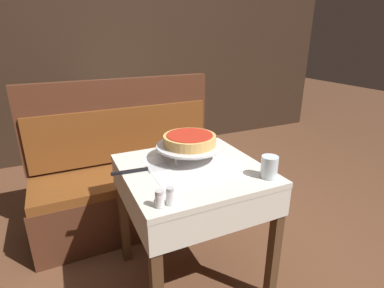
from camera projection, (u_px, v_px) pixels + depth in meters
The scene contains 13 objects.
ground_plane at pixel (192, 276), 1.81m from camera, with size 14.00×14.00×0.00m, color brown.
dining_table_front at pixel (192, 186), 1.59m from camera, with size 0.71×0.71×0.72m.
dining_table_rear at pixel (125, 113), 3.05m from camera, with size 0.72×0.72×0.73m.
booth_bench at pixel (131, 185), 2.23m from camera, with size 1.37×0.49×1.07m.
back_wall_panel at pixel (106, 50), 3.32m from camera, with size 6.00×0.04×2.40m, color black.
pizza_pan_stand at pixel (190, 146), 1.63m from camera, with size 0.36×0.36×0.08m.
deep_dish_pizza at pixel (190, 140), 1.62m from camera, with size 0.28×0.28×0.06m.
pizza_server at pixel (144, 170), 1.52m from camera, with size 0.30×0.10×0.01m.
water_glass_near at pixel (269, 167), 1.43m from camera, with size 0.08×0.08×0.11m.
salt_shaker at pixel (160, 199), 1.19m from camera, with size 0.04×0.04×0.07m.
pepper_shaker at pixel (170, 196), 1.21m from camera, with size 0.04×0.04×0.07m.
napkin_holder at pixel (183, 139), 1.84m from camera, with size 0.10×0.05×0.09m.
condiment_caddy at pixel (130, 95), 3.09m from camera, with size 0.12×0.12×0.16m.
Camera 1 is at (-0.60, -1.28, 1.38)m, focal length 28.00 mm.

